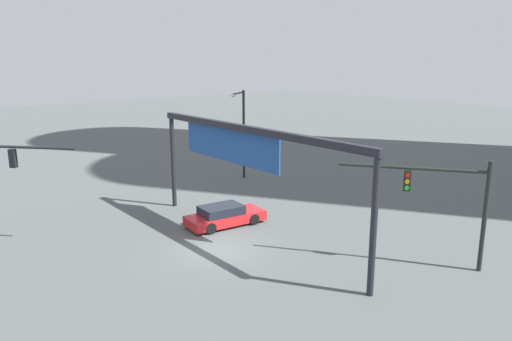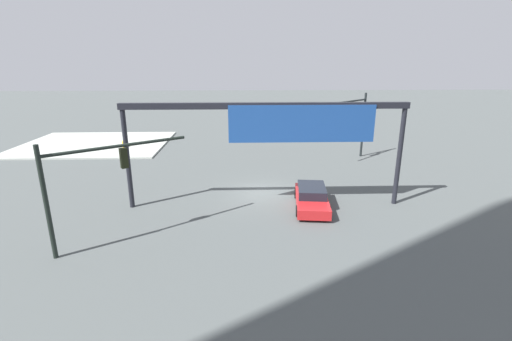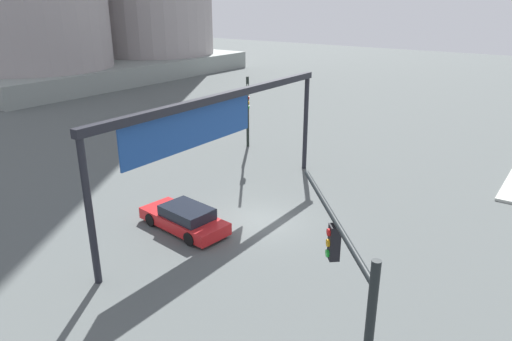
% 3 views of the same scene
% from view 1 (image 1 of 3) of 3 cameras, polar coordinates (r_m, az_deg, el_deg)
% --- Properties ---
extents(ground_plane, '(170.99, 170.99, 0.00)m').
position_cam_1_polar(ground_plane, '(24.95, -4.59, -9.29)').
color(ground_plane, '#4D5352').
extents(traffic_signal_opposite_side, '(5.47, 3.92, 5.14)m').
position_cam_1_polar(traffic_signal_opposite_side, '(23.43, 21.37, -2.55)').
color(traffic_signal_opposite_side, black).
rests_on(traffic_signal_opposite_side, ground).
extents(streetlamp_curved_arm, '(1.76, 2.46, 7.02)m').
position_cam_1_polar(streetlamp_curved_arm, '(38.26, -1.64, 5.17)').
color(streetlamp_curved_arm, black).
rests_on(streetlamp_curved_arm, ground).
extents(overhead_sign_gantry, '(16.24, 0.43, 6.14)m').
position_cam_1_polar(overhead_sign_gantry, '(25.29, -1.59, 2.86)').
color(overhead_sign_gantry, black).
rests_on(overhead_sign_gantry, ground).
extents(sedan_car_approaching, '(2.32, 4.76, 1.21)m').
position_cam_1_polar(sedan_car_approaching, '(28.18, -3.76, -5.35)').
color(sedan_car_approaching, red).
rests_on(sedan_car_approaching, ground).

